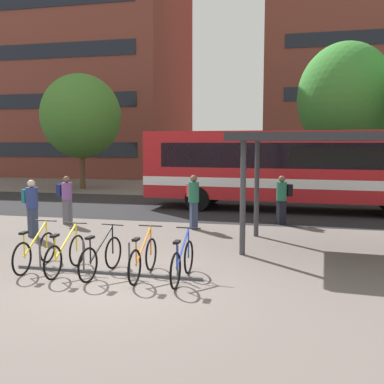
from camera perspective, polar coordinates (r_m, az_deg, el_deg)
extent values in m
plane|color=#6B605B|center=(8.90, -9.20, -11.61)|extent=(200.00, 200.00, 0.00)
cube|color=#232326|center=(18.58, 2.60, -2.06)|extent=(80.00, 7.20, 0.01)
cube|color=red|center=(18.13, 13.16, 3.43)|extent=(12.11, 3.13, 2.70)
cube|color=white|center=(18.17, 13.10, 1.38)|extent=(12.13, 3.15, 0.36)
cube|color=black|center=(19.37, 12.44, 4.82)|extent=(9.83, 0.53, 0.97)
cube|color=black|center=(16.88, 12.00, 4.62)|extent=(9.83, 0.53, 0.97)
cylinder|color=black|center=(19.87, 2.41, -0.07)|extent=(1.01, 0.35, 1.00)
cylinder|color=black|center=(17.65, 0.73, -0.89)|extent=(1.01, 0.35, 1.00)
cube|color=#47474C|center=(9.55, -11.03, -10.20)|extent=(4.12, 0.11, 0.06)
cylinder|color=#47474C|center=(10.18, -19.12, -7.53)|extent=(0.04, 0.04, 0.70)
cylinder|color=#47474C|center=(9.68, -13.89, -8.07)|extent=(0.04, 0.04, 0.70)
cylinder|color=#47474C|center=(9.27, -8.13, -8.59)|extent=(0.04, 0.04, 0.70)
cylinder|color=#47474C|center=(8.96, -1.89, -9.06)|extent=(0.04, 0.04, 0.70)
torus|color=black|center=(10.68, -18.23, -6.84)|extent=(0.06, 0.70, 0.70)
torus|color=black|center=(9.83, -21.18, -8.09)|extent=(0.06, 0.70, 0.70)
cube|color=yellow|center=(10.20, -19.65, -5.70)|extent=(0.05, 0.92, 0.58)
cylinder|color=yellow|center=(9.85, -20.93, -6.47)|extent=(0.03, 0.03, 0.55)
cube|color=black|center=(9.80, -20.99, -4.96)|extent=(0.10, 0.22, 0.05)
cylinder|color=yellow|center=(10.60, -18.34, -5.21)|extent=(0.03, 0.03, 0.65)
cylinder|color=black|center=(10.54, -18.40, -3.54)|extent=(0.52, 0.04, 0.03)
torus|color=black|center=(10.20, -14.67, -7.35)|extent=(0.05, 0.70, 0.70)
torus|color=black|center=(9.34, -17.58, -8.72)|extent=(0.05, 0.70, 0.70)
cube|color=yellow|center=(9.71, -16.06, -6.18)|extent=(0.04, 0.92, 0.58)
cylinder|color=yellow|center=(9.36, -17.32, -7.01)|extent=(0.03, 0.03, 0.55)
cube|color=black|center=(9.30, -17.38, -5.43)|extent=(0.10, 0.22, 0.05)
cylinder|color=yellow|center=(10.11, -14.77, -5.64)|extent=(0.03, 0.03, 0.65)
cylinder|color=black|center=(10.05, -14.82, -3.89)|extent=(0.52, 0.03, 0.03)
torus|color=black|center=(9.82, -10.16, -7.77)|extent=(0.12, 0.70, 0.70)
torus|color=black|center=(8.97, -13.34, -9.20)|extent=(0.12, 0.70, 0.70)
cube|color=black|center=(9.34, -11.66, -6.56)|extent=(0.13, 0.92, 0.58)
cylinder|color=black|center=(8.99, -13.04, -7.43)|extent=(0.03, 0.03, 0.55)
cube|color=black|center=(8.93, -13.09, -5.78)|extent=(0.12, 0.23, 0.05)
cylinder|color=black|center=(9.73, -10.26, -6.00)|extent=(0.04, 0.04, 0.65)
cylinder|color=black|center=(9.67, -10.29, -4.18)|extent=(0.52, 0.08, 0.03)
torus|color=black|center=(9.59, -5.33, -8.05)|extent=(0.05, 0.70, 0.70)
torus|color=black|center=(8.66, -7.45, -9.66)|extent=(0.05, 0.70, 0.70)
cube|color=orange|center=(9.06, -6.32, -6.87)|extent=(0.04, 0.92, 0.58)
cylinder|color=orange|center=(8.68, -7.25, -7.81)|extent=(0.03, 0.03, 0.55)
cube|color=black|center=(8.62, -7.27, -6.11)|extent=(0.10, 0.22, 0.05)
cylinder|color=orange|center=(9.49, -5.38, -6.24)|extent=(0.03, 0.03, 0.65)
cylinder|color=black|center=(9.43, -5.40, -4.38)|extent=(0.52, 0.03, 0.03)
torus|color=black|center=(9.32, -0.44, -8.44)|extent=(0.06, 0.70, 0.70)
torus|color=black|center=(8.37, -2.16, -10.17)|extent=(0.06, 0.70, 0.70)
cube|color=#1E3DB2|center=(8.78, -1.22, -7.25)|extent=(0.05, 0.92, 0.58)
cylinder|color=#1E3DB2|center=(8.39, -1.98, -8.26)|extent=(0.03, 0.03, 0.55)
cube|color=black|center=(8.33, -1.98, -6.50)|extent=(0.10, 0.22, 0.05)
cylinder|color=#1E3DB2|center=(9.23, -0.47, -6.59)|extent=(0.03, 0.03, 0.65)
cylinder|color=black|center=(9.16, -0.47, -4.67)|extent=(0.52, 0.04, 0.03)
cylinder|color=#38383D|center=(10.74, 6.61, -0.84)|extent=(0.15, 0.15, 2.79)
cylinder|color=#38383D|center=(12.95, 8.39, 0.37)|extent=(0.15, 0.15, 2.79)
cube|color=#28282D|center=(11.68, 22.86, 6.63)|extent=(7.16, 3.56, 0.20)
cube|color=black|center=(10.41, 23.47, 4.21)|extent=(3.93, 0.37, 0.44)
cube|color=black|center=(15.13, 11.48, -2.61)|extent=(0.33, 0.31, 0.81)
cylinder|color=#23664C|center=(15.03, 11.54, 0.08)|extent=(0.47, 0.47, 0.62)
sphere|color=brown|center=(14.99, 11.57, 1.68)|extent=(0.22, 0.22, 0.22)
cube|color=black|center=(15.17, 12.38, 0.23)|extent=(0.30, 0.33, 0.40)
cube|color=#565660|center=(15.41, -15.84, -2.49)|extent=(0.30, 0.26, 0.84)
cylinder|color=#7F4C93|center=(15.32, -15.92, 0.11)|extent=(0.41, 0.41, 0.57)
sphere|color=brown|center=(15.28, -15.97, 1.58)|extent=(0.22, 0.22, 0.22)
cube|color=navy|center=(15.50, -16.63, 0.27)|extent=(0.24, 0.32, 0.40)
cube|color=#2D3851|center=(14.00, 0.22, -3.08)|extent=(0.30, 0.32, 0.87)
cylinder|color=#23664C|center=(13.89, 0.22, -0.01)|extent=(0.46, 0.46, 0.64)
sphere|color=brown|center=(13.85, 0.22, 1.75)|extent=(0.22, 0.22, 0.22)
cube|color=#B21E23|center=(14.14, -0.08, 0.23)|extent=(0.33, 0.29, 0.40)
cube|color=#2D3851|center=(13.63, -19.92, -3.74)|extent=(0.32, 0.30, 0.86)
cylinder|color=navy|center=(13.52, -20.04, -0.70)|extent=(0.46, 0.46, 0.60)
sphere|color=beige|center=(13.48, -20.11, 1.02)|extent=(0.22, 0.22, 0.22)
cube|color=#197075|center=(13.75, -20.56, -0.48)|extent=(0.29, 0.33, 0.40)
cylinder|color=brown|center=(24.98, 18.94, 2.82)|extent=(0.32, 0.32, 2.66)
ellipsoid|color=#388433|center=(25.05, 19.26, 11.47)|extent=(5.00, 5.00, 5.75)
cylinder|color=brown|center=(27.00, -14.01, 2.74)|extent=(0.32, 0.32, 2.20)
ellipsoid|color=#427A2D|center=(26.99, -14.20, 9.51)|extent=(4.67, 4.67, 4.91)
cube|color=brown|center=(42.93, -16.76, 14.81)|extent=(21.75, 12.83, 18.42)
cube|color=black|center=(36.93, -21.31, 5.15)|extent=(19.14, 0.06, 1.10)
cube|color=black|center=(37.07, -21.54, 10.85)|extent=(19.14, 0.06, 1.10)
cube|color=black|center=(37.56, -21.78, 16.46)|extent=(19.14, 0.06, 1.10)
cube|color=black|center=(38.40, -22.03, 21.87)|extent=(19.14, 0.06, 1.10)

